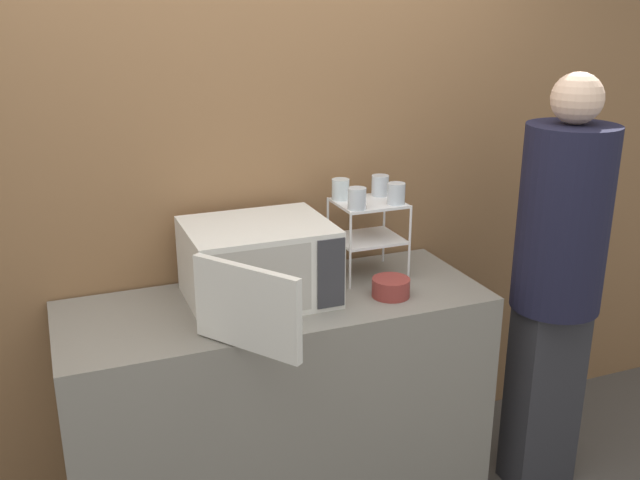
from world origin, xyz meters
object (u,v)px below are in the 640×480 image
at_px(glass_front_left, 357,198).
at_px(bowl, 391,288).
at_px(glass_back_right, 380,185).
at_px(person, 558,269).
at_px(glass_front_right, 396,193).
at_px(glass_back_left, 341,189).
at_px(dish_rack, 368,222).
at_px(microwave, 258,264).

relative_size(glass_front_left, bowl, 0.57).
height_order(glass_front_left, glass_back_right, same).
xyz_separation_m(bowl, person, (0.68, -0.15, 0.04)).
bearing_deg(person, glass_front_right, 150.24).
bearing_deg(bowl, glass_front_right, 59.81).
height_order(bowl, person, person).
bearing_deg(glass_front_right, bowl, -120.19).
xyz_separation_m(glass_back_left, person, (0.76, -0.47, -0.29)).
bearing_deg(glass_back_right, glass_front_right, -89.27).
bearing_deg(glass_back_left, bowl, -76.23).
bearing_deg(glass_front_right, dish_rack, 142.25).
bearing_deg(dish_rack, person, -30.91).
bearing_deg(person, dish_rack, 149.09).
bearing_deg(glass_back_right, microwave, -164.22).
height_order(dish_rack, glass_front_left, glass_front_left).
bearing_deg(glass_front_right, glass_back_right, 90.73).
bearing_deg(glass_back_right, bowl, -107.62).
height_order(glass_back_right, glass_front_right, same).
bearing_deg(dish_rack, microwave, -169.42).
xyz_separation_m(microwave, glass_front_left, (0.42, 0.02, 0.21)).
relative_size(glass_back_right, bowl, 0.57).
bearing_deg(glass_front_right, person, -29.76).
relative_size(glass_front_right, bowl, 0.57).
height_order(microwave, bowl, microwave).
distance_m(glass_front_left, glass_back_left, 0.16).
bearing_deg(glass_front_left, glass_back_right, 40.82).
height_order(dish_rack, person, person).
bearing_deg(person, glass_front_left, 157.10).
relative_size(dish_rack, glass_front_right, 3.74).
distance_m(bowl, person, 0.70).
distance_m(dish_rack, glass_back_left, 0.18).
xyz_separation_m(microwave, glass_back_right, (0.60, 0.17, 0.21)).
bearing_deg(glass_front_left, glass_back_left, 91.46).
bearing_deg(microwave, person, -14.46).
bearing_deg(microwave, dish_rack, 10.58).
bearing_deg(microwave, glass_back_right, 15.78).
bearing_deg(bowl, glass_front_left, 114.20).
distance_m(glass_back_left, bowl, 0.47).
bearing_deg(glass_back_right, glass_back_left, 179.03).
distance_m(glass_front_right, person, 0.72).
relative_size(bowl, person, 0.08).
relative_size(microwave, glass_front_right, 9.36).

